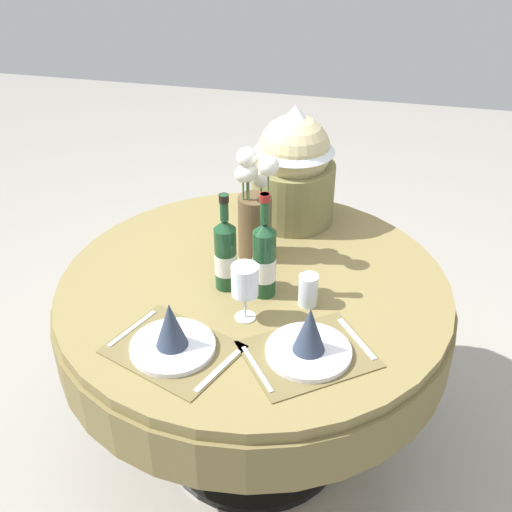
# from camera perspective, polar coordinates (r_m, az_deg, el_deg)

# --- Properties ---
(ground) EXTENTS (8.00, 8.00, 0.00)m
(ground) POSITION_cam_1_polar(r_m,az_deg,el_deg) (2.55, -0.16, -16.02)
(ground) COLOR #9E998E
(dining_table) EXTENTS (1.29, 1.29, 0.74)m
(dining_table) POSITION_cam_1_polar(r_m,az_deg,el_deg) (2.13, -0.19, -5.34)
(dining_table) COLOR olive
(dining_table) RESTS_ON ground
(place_setting_left) EXTENTS (0.41, 0.37, 0.16)m
(place_setting_left) POSITION_cam_1_polar(r_m,az_deg,el_deg) (1.78, -7.59, -7.23)
(place_setting_left) COLOR brown
(place_setting_left) RESTS_ON dining_table
(place_setting_right) EXTENTS (0.43, 0.41, 0.16)m
(place_setting_right) POSITION_cam_1_polar(r_m,az_deg,el_deg) (1.75, 4.79, -7.68)
(place_setting_right) COLOR brown
(place_setting_right) RESTS_ON dining_table
(flower_vase) EXTENTS (0.15, 0.13, 0.40)m
(flower_vase) POSITION_cam_1_polar(r_m,az_deg,el_deg) (2.09, -0.12, 4.13)
(flower_vase) COLOR brown
(flower_vase) RESTS_ON dining_table
(wine_bottle_left) EXTENTS (0.07, 0.07, 0.35)m
(wine_bottle_left) POSITION_cam_1_polar(r_m,az_deg,el_deg) (1.93, 0.75, -0.23)
(wine_bottle_left) COLOR #194223
(wine_bottle_left) RESTS_ON dining_table
(wine_bottle_rear) EXTENTS (0.07, 0.07, 0.33)m
(wine_bottle_rear) POSITION_cam_1_polar(r_m,az_deg,el_deg) (1.96, -2.76, 0.19)
(wine_bottle_rear) COLOR #194223
(wine_bottle_rear) RESTS_ON dining_table
(wine_glass_right) EXTENTS (0.08, 0.08, 0.18)m
(wine_glass_right) POSITION_cam_1_polar(r_m,az_deg,el_deg) (1.82, -1.01, -2.31)
(wine_glass_right) COLOR silver
(wine_glass_right) RESTS_ON dining_table
(tumbler_near_left) EXTENTS (0.06, 0.06, 0.10)m
(tumbler_near_left) POSITION_cam_1_polar(r_m,az_deg,el_deg) (1.93, 4.71, -3.07)
(tumbler_near_left) COLOR silver
(tumbler_near_left) RESTS_ON dining_table
(gift_tub_back_centre) EXTENTS (0.31, 0.31, 0.44)m
(gift_tub_back_centre) POSITION_cam_1_polar(r_m,az_deg,el_deg) (2.30, 3.42, 8.47)
(gift_tub_back_centre) COLOR olive
(gift_tub_back_centre) RESTS_ON dining_table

